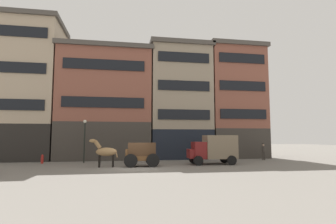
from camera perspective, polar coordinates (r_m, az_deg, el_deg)
ground_plane at (r=21.15m, az=-7.24°, el=-12.10°), size 120.00×120.00×0.00m
building_far_left at (r=33.44m, az=-28.95°, el=4.40°), size 8.23×7.01×15.48m
building_center_left at (r=31.42m, az=-13.36°, el=1.78°), size 10.50×7.01×12.57m
building_center_right at (r=32.09m, az=2.19°, el=2.25°), size 7.41×7.01×13.41m
building_far_right at (r=34.20m, az=13.61°, el=2.16°), size 7.12×7.01×13.68m
cargo_wagon at (r=22.46m, az=-5.87°, el=-8.78°), size 2.95×1.60×1.98m
draft_horse at (r=22.45m, az=-13.48°, el=-8.35°), size 2.35×0.66×2.30m
delivery_truck_near at (r=24.48m, az=9.86°, el=-7.80°), size 4.41×2.27×2.62m
pedestrian_officer at (r=30.23m, az=20.02°, el=-7.91°), size 0.51×0.51×1.79m
streetlamp_curbside at (r=26.65m, az=-17.66°, el=-4.73°), size 0.32×0.32×4.12m
fire_hydrant_curbside at (r=27.47m, az=-25.65°, el=-9.16°), size 0.24×0.24×0.83m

